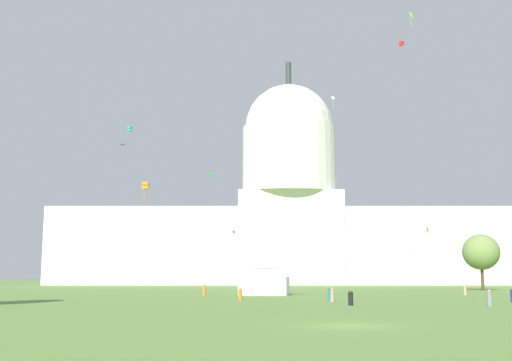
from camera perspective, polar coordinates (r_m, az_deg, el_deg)
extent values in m
plane|color=olive|center=(36.80, 8.45, -12.98)|extent=(800.00, 800.00, 0.00)
cube|color=silver|center=(200.19, -7.91, -6.03)|extent=(74.94, 20.41, 23.77)
cube|color=silver|center=(204.17, 13.54, -5.92)|extent=(74.94, 20.41, 23.77)
cube|color=silver|center=(198.82, 2.92, -5.36)|extent=(32.27, 22.45, 28.77)
cylinder|color=silver|center=(201.86, 2.86, 1.80)|extent=(29.98, 29.98, 21.62)
sphere|color=silver|center=(204.11, 2.84, 4.78)|extent=(28.56, 28.56, 28.56)
cylinder|color=#2D3833|center=(209.14, 2.80, 9.67)|extent=(1.80, 1.80, 8.06)
cube|color=white|center=(93.23, 0.59, -9.62)|extent=(7.71, 6.81, 2.63)
pyramid|color=white|center=(93.24, 0.58, -7.31)|extent=(8.09, 7.15, 2.44)
cylinder|color=#4C3823|center=(130.63, 19.80, -8.26)|extent=(0.61, 0.61, 5.33)
ellipsoid|color=olive|center=(130.71, 19.69, -6.17)|extent=(9.76, 9.64, 6.99)
cylinder|color=navy|center=(72.98, 22.21, -9.74)|extent=(0.62, 0.62, 1.35)
sphere|color=#A37556|center=(72.96, 22.18, -9.12)|extent=(0.35, 0.35, 0.25)
cylinder|color=#1E757A|center=(72.46, 6.55, -10.37)|extent=(0.57, 0.57, 1.25)
sphere|color=brown|center=(72.44, 6.54, -9.79)|extent=(0.29, 0.29, 0.21)
cylinder|color=tan|center=(97.45, 18.37, -9.49)|extent=(0.48, 0.48, 1.47)
sphere|color=tan|center=(97.43, 18.34, -8.98)|extent=(0.28, 0.28, 0.24)
cylinder|color=orange|center=(74.29, -1.64, -10.39)|extent=(0.66, 0.66, 1.24)
sphere|color=#A37556|center=(74.27, -1.64, -9.82)|extent=(0.32, 0.32, 0.23)
cylinder|color=tan|center=(69.22, 6.79, -10.45)|extent=(0.47, 0.47, 1.26)
sphere|color=tan|center=(69.20, 6.78, -9.82)|extent=(0.32, 0.32, 0.24)
cylinder|color=orange|center=(87.50, -4.95, -10.00)|extent=(0.57, 0.57, 1.55)
sphere|color=#A37556|center=(87.49, -4.94, -9.43)|extent=(0.28, 0.28, 0.20)
cylinder|color=gray|center=(62.97, 20.37, -10.13)|extent=(0.55, 0.55, 1.32)
sphere|color=beige|center=(62.94, 20.33, -9.43)|extent=(0.26, 0.26, 0.21)
cylinder|color=black|center=(61.34, 8.45, -10.64)|extent=(0.66, 0.66, 1.26)
sphere|color=brown|center=(61.32, 8.44, -9.94)|extent=(0.34, 0.34, 0.24)
cube|color=orange|center=(97.35, -10.24, -0.63)|extent=(1.05, 1.06, 0.45)
cube|color=orange|center=(97.44, -10.23, -0.29)|extent=(1.05, 1.06, 0.45)
cylinder|color=orange|center=(97.23, -10.37, -1.32)|extent=(0.12, 0.22, 1.95)
cube|color=white|center=(172.19, 6.87, 7.51)|extent=(0.87, 0.73, 1.00)
cylinder|color=gold|center=(171.70, 6.86, 6.94)|extent=(0.30, 0.44, 2.62)
cube|color=#8CD133|center=(144.10, 13.84, 14.45)|extent=(1.09, 1.12, 1.44)
cylinder|color=#8CD133|center=(143.38, 13.80, 13.80)|extent=(0.20, 0.36, 2.08)
cube|color=green|center=(170.57, -4.46, 0.51)|extent=(0.89, 0.91, 0.37)
cube|color=green|center=(170.62, -4.46, 0.62)|extent=(0.89, 0.91, 0.37)
cylinder|color=green|center=(170.44, -4.42, 0.25)|extent=(0.20, 0.22, 1.24)
cube|color=red|center=(157.66, 12.96, 12.02)|extent=(1.37, 1.37, 0.50)
cube|color=red|center=(157.85, 12.95, 12.21)|extent=(1.37, 1.37, 0.50)
cube|color=teal|center=(133.59, -11.64, 4.54)|extent=(1.07, 1.03, 0.53)
cube|color=teal|center=(133.72, -11.64, 4.77)|extent=(1.07, 1.03, 0.53)
pyramid|color=blue|center=(173.41, -3.44, -5.67)|extent=(1.29, 0.96, 0.16)
pyramid|color=purple|center=(126.60, -12.36, 2.99)|extent=(1.34, 1.15, 0.27)
cylinder|color=purple|center=(125.97, -12.41, 2.24)|extent=(0.35, 0.19, 2.51)
pyramid|color=gold|center=(142.09, 13.93, -6.13)|extent=(0.78, 1.12, 0.23)
cylinder|color=purple|center=(141.89, 13.84, -6.84)|extent=(0.08, 0.08, 2.39)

